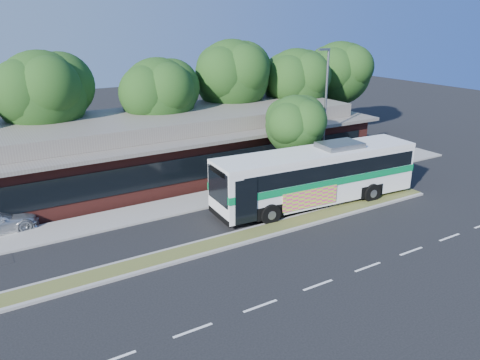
{
  "coord_description": "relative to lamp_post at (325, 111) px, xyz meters",
  "views": [
    {
      "loc": [
        -12.05,
        -18.33,
        10.96
      ],
      "look_at": [
        1.34,
        3.72,
        2.0
      ],
      "focal_mm": 35.0,
      "sensor_mm": 36.0,
      "label": 1
    }
  ],
  "objects": [
    {
      "name": "plaza_building",
      "position": [
        -9.56,
        6.99,
        -2.77
      ],
      "size": [
        33.2,
        11.2,
        4.45
      ],
      "color": "#57201B",
      "rests_on": "ground"
    },
    {
      "name": "tree_bg_d",
      "position": [
        -1.12,
        10.15,
        1.52
      ],
      "size": [
        6.91,
        6.2,
        9.37
      ],
      "color": "black",
      "rests_on": "ground"
    },
    {
      "name": "tree_bg_b",
      "position": [
        -16.13,
        10.14,
        1.24
      ],
      "size": [
        6.69,
        6.0,
        9.0
      ],
      "color": "black",
      "rests_on": "ground"
    },
    {
      "name": "median_strip",
      "position": [
        -9.56,
        -5.4,
        -4.83
      ],
      "size": [
        26.0,
        1.1,
        0.15
      ],
      "primitive_type": "cube",
      "color": "#424E21",
      "rests_on": "ground"
    },
    {
      "name": "tree_bg_e",
      "position": [
        4.85,
        9.14,
        0.84
      ],
      "size": [
        6.47,
        5.8,
        8.5
      ],
      "color": "black",
      "rests_on": "ground"
    },
    {
      "name": "tree_bg_f",
      "position": [
        10.87,
        10.14,
        1.16
      ],
      "size": [
        6.69,
        6.0,
        8.92
      ],
      "color": "black",
      "rests_on": "ground"
    },
    {
      "name": "sidewalk_tree",
      "position": [
        -2.08,
        0.3,
        -0.69
      ],
      "size": [
        4.5,
        4.03,
        6.14
      ],
      "color": "black",
      "rests_on": "ground"
    },
    {
      "name": "transit_bus",
      "position": [
        -3.5,
        -3.61,
        -2.83
      ],
      "size": [
        13.45,
        3.81,
        3.73
      ],
      "rotation": [
        0.0,
        0.0,
        -0.07
      ],
      "color": "white",
      "rests_on": "ground"
    },
    {
      "name": "lamp_post",
      "position": [
        0.0,
        0.0,
        0.0
      ],
      "size": [
        0.93,
        0.18,
        9.07
      ],
      "color": "slate",
      "rests_on": "ground"
    },
    {
      "name": "sidewalk",
      "position": [
        -9.56,
        0.4,
        -4.84
      ],
      "size": [
        44.0,
        2.6,
        0.12
      ],
      "primitive_type": "cube",
      "color": "gray",
      "rests_on": "ground"
    },
    {
      "name": "tree_bg_c",
      "position": [
        -8.16,
        9.13,
        0.69
      ],
      "size": [
        6.24,
        5.6,
        8.26
      ],
      "color": "black",
      "rests_on": "ground"
    },
    {
      "name": "ground",
      "position": [
        -9.56,
        -6.0,
        -4.9
      ],
      "size": [
        120.0,
        120.0,
        0.0
      ],
      "primitive_type": "plane",
      "color": "black",
      "rests_on": "ground"
    }
  ]
}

